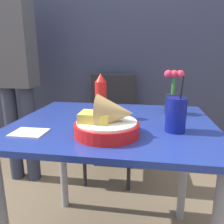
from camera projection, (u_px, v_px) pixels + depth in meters
wall_window at (132, 27)px, 1.92m from camera, size 7.00×0.06×2.60m
dining_table at (114, 146)px, 1.06m from camera, size 0.92×0.76×0.75m
chair_far_window at (112, 116)px, 1.93m from camera, size 0.40×0.40×0.89m
food_basket at (109, 121)px, 0.84m from camera, size 0.25×0.25×0.16m
ketchup_bottle at (101, 97)px, 1.07m from camera, size 0.06×0.06×0.22m
drink_cup at (176, 116)px, 0.88m from camera, size 0.08×0.08×0.23m
flower_vase at (173, 96)px, 1.14m from camera, size 0.10×0.08×0.23m
napkin at (29, 133)px, 0.87m from camera, size 0.13×0.11×0.01m
person_standing at (14, 67)px, 1.71m from camera, size 0.32×0.19×1.68m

